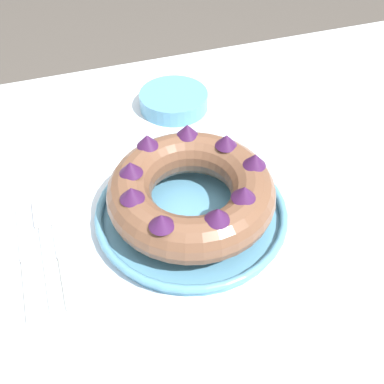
% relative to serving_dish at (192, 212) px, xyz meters
% --- Properties ---
extents(dining_table, '(1.46, 1.00, 0.75)m').
position_rel_serving_dish_xyz_m(dining_table, '(-0.00, -0.01, -0.10)').
color(dining_table, silver).
rests_on(dining_table, ground_plane).
extents(serving_dish, '(0.29, 0.29, 0.02)m').
position_rel_serving_dish_xyz_m(serving_dish, '(0.00, 0.00, 0.00)').
color(serving_dish, '#518EB2').
rests_on(serving_dish, dining_table).
extents(bundt_cake, '(0.24, 0.24, 0.08)m').
position_rel_serving_dish_xyz_m(bundt_cake, '(-0.00, 0.00, 0.05)').
color(bundt_cake, brown).
rests_on(bundt_cake, serving_dish).
extents(fork, '(0.02, 0.21, 0.01)m').
position_rel_serving_dish_xyz_m(fork, '(-0.22, 0.02, -0.01)').
color(fork, white).
rests_on(fork, dining_table).
extents(serving_knife, '(0.02, 0.22, 0.01)m').
position_rel_serving_dish_xyz_m(serving_knife, '(-0.24, -0.01, -0.01)').
color(serving_knife, white).
rests_on(serving_knife, dining_table).
extents(cake_knife, '(0.02, 0.19, 0.01)m').
position_rel_serving_dish_xyz_m(cake_knife, '(-0.19, -0.02, -0.01)').
color(cake_knife, white).
rests_on(cake_knife, dining_table).
extents(side_bowl, '(0.13, 0.13, 0.03)m').
position_rel_serving_dish_xyz_m(side_bowl, '(0.06, 0.29, 0.00)').
color(side_bowl, '#518EB2').
rests_on(side_bowl, dining_table).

